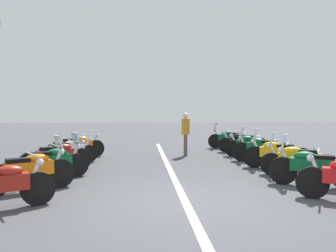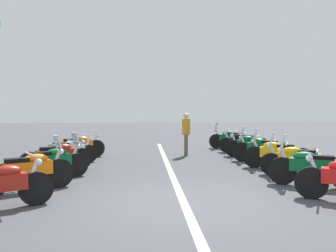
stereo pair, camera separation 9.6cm
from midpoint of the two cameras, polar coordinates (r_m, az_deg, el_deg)
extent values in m
plane|color=#424247|center=(7.03, 2.94, -12.28)|extent=(80.00, 80.00, 0.00)
cube|color=beige|center=(10.61, 0.55, -7.12)|extent=(15.61, 0.16, 0.01)
cylinder|color=black|center=(7.20, -20.33, -9.49)|extent=(0.44, 0.62, 0.64)
ellipsoid|color=maroon|center=(7.03, -24.47, -6.71)|extent=(0.49, 0.58, 0.22)
cylinder|color=silver|center=(7.13, -20.84, -7.16)|extent=(0.21, 0.29, 0.58)
cylinder|color=silver|center=(7.06, -21.21, -4.30)|extent=(0.56, 0.35, 0.04)
sphere|color=silver|center=(7.12, -20.00, -5.53)|extent=(0.14, 0.14, 0.14)
cylinder|color=black|center=(8.57, -17.05, -7.35)|extent=(0.46, 0.66, 0.68)
cube|color=orange|center=(8.37, -21.56, -6.41)|extent=(0.76, 1.04, 0.30)
ellipsoid|color=orange|center=(8.38, -20.38, -5.00)|extent=(0.49, 0.58, 0.22)
cube|color=black|center=(8.30, -23.07, -5.26)|extent=(0.47, 0.55, 0.12)
cylinder|color=silver|center=(8.50, -17.47, -5.39)|extent=(0.21, 0.29, 0.58)
cylinder|color=silver|center=(8.45, -17.77, -2.98)|extent=(0.56, 0.35, 0.04)
sphere|color=silver|center=(8.51, -16.78, -4.01)|extent=(0.14, 0.14, 0.14)
cylinder|color=silver|center=(8.52, -24.51, -8.24)|extent=(0.35, 0.52, 0.08)
cube|color=silver|center=(8.47, -17.25, -2.49)|extent=(0.37, 0.29, 0.32)
cylinder|color=black|center=(9.82, -14.44, -6.16)|extent=(0.46, 0.61, 0.63)
cylinder|color=black|center=(9.39, -22.56, -6.69)|extent=(0.46, 0.61, 0.63)
cube|color=#0C592D|center=(9.55, -18.42, -5.37)|extent=(0.81, 1.06, 0.30)
ellipsoid|color=#0C592D|center=(9.58, -17.42, -4.12)|extent=(0.50, 0.58, 0.22)
cube|color=black|center=(9.47, -19.71, -4.36)|extent=(0.48, 0.54, 0.12)
cylinder|color=silver|center=(9.75, -14.79, -4.44)|extent=(0.21, 0.28, 0.58)
cylinder|color=silver|center=(9.70, -15.04, -2.34)|extent=(0.54, 0.37, 0.04)
sphere|color=silver|center=(9.77, -14.21, -3.24)|extent=(0.14, 0.14, 0.14)
cylinder|color=silver|center=(9.65, -21.15, -6.99)|extent=(0.36, 0.51, 0.08)
cube|color=silver|center=(9.72, -14.61, -1.91)|extent=(0.37, 0.30, 0.32)
cylinder|color=black|center=(11.03, -13.66, -5.16)|extent=(0.48, 0.61, 0.64)
cylinder|color=black|center=(10.49, -21.28, -5.67)|extent=(0.48, 0.61, 0.64)
cube|color=maroon|center=(10.71, -17.38, -4.47)|extent=(0.89, 1.11, 0.30)
ellipsoid|color=maroon|center=(10.76, -16.50, -3.35)|extent=(0.51, 0.58, 0.22)
cube|color=black|center=(10.62, -18.51, -3.57)|extent=(0.49, 0.54, 0.12)
cylinder|color=silver|center=(10.97, -13.96, -3.62)|extent=(0.22, 0.28, 0.58)
cylinder|color=silver|center=(10.92, -14.17, -1.76)|extent=(0.53, 0.38, 0.04)
sphere|color=silver|center=(11.00, -13.45, -2.56)|extent=(0.14, 0.14, 0.14)
cylinder|color=silver|center=(10.77, -19.99, -5.95)|extent=(0.38, 0.50, 0.08)
cylinder|color=black|center=(12.29, -12.57, -4.41)|extent=(0.44, 0.59, 0.60)
cylinder|color=black|center=(11.80, -19.21, -4.80)|extent=(0.44, 0.59, 0.60)
cube|color=white|center=(12.00, -15.83, -3.76)|extent=(0.83, 1.10, 0.30)
ellipsoid|color=white|center=(12.04, -15.03, -2.77)|extent=(0.49, 0.58, 0.22)
cube|color=black|center=(11.91, -16.84, -2.95)|extent=(0.47, 0.55, 0.12)
cylinder|color=silver|center=(12.23, -12.84, -3.04)|extent=(0.21, 0.28, 0.58)
cylinder|color=silver|center=(12.19, -13.03, -1.36)|extent=(0.55, 0.36, 0.04)
sphere|color=silver|center=(12.26, -12.37, -2.08)|extent=(0.14, 0.14, 0.14)
cylinder|color=silver|center=(12.07, -18.09, -5.05)|extent=(0.36, 0.51, 0.08)
cylinder|color=black|center=(13.61, -11.41, -3.60)|extent=(0.47, 0.63, 0.66)
cylinder|color=black|center=(13.06, -17.52, -3.94)|extent=(0.47, 0.63, 0.66)
cube|color=orange|center=(13.30, -14.41, -3.00)|extent=(0.85, 1.13, 0.30)
ellipsoid|color=orange|center=(13.35, -13.70, -2.11)|extent=(0.50, 0.58, 0.22)
cube|color=black|center=(13.20, -15.31, -2.27)|extent=(0.48, 0.54, 0.12)
cylinder|color=silver|center=(13.56, -11.66, -2.35)|extent=(0.21, 0.28, 0.58)
cylinder|color=silver|center=(13.52, -11.83, -0.84)|extent=(0.55, 0.36, 0.04)
sphere|color=silver|center=(13.59, -11.24, -1.49)|extent=(0.14, 0.14, 0.14)
cylinder|color=silver|center=(13.34, -16.51, -4.22)|extent=(0.36, 0.51, 0.08)
cylinder|color=black|center=(7.80, 22.63, -8.52)|extent=(0.44, 0.64, 0.65)
cylinder|color=silver|center=(7.75, 23.12, -6.35)|extent=(0.20, 0.29, 0.58)
cylinder|color=silver|center=(7.70, 23.47, -3.71)|extent=(0.56, 0.34, 0.04)
sphere|color=silver|center=(7.73, 22.33, -4.87)|extent=(0.14, 0.14, 0.14)
cylinder|color=black|center=(8.98, 18.38, -6.92)|extent=(0.43, 0.66, 0.67)
cube|color=#0C592D|center=(8.93, 22.77, -5.89)|extent=(0.72, 1.05, 0.30)
ellipsoid|color=#0C592D|center=(8.90, 21.64, -4.59)|extent=(0.47, 0.58, 0.22)
cube|color=black|center=(8.91, 24.22, -4.77)|extent=(0.45, 0.55, 0.12)
cylinder|color=silver|center=(8.93, 18.80, -5.04)|extent=(0.19, 0.29, 0.58)
cylinder|color=silver|center=(8.89, 19.09, -2.74)|extent=(0.57, 0.32, 0.04)
sphere|color=silver|center=(8.92, 18.11, -3.75)|extent=(0.14, 0.14, 0.14)
cylinder|color=silver|center=(8.81, 25.41, -7.91)|extent=(0.32, 0.53, 0.08)
cube|color=silver|center=(8.89, 18.59, -2.28)|extent=(0.38, 0.27, 0.32)
cylinder|color=black|center=(10.17, 16.69, -5.93)|extent=(0.35, 0.62, 0.61)
cylinder|color=black|center=(10.27, 24.82, -5.99)|extent=(0.35, 0.62, 0.61)
cube|color=#EAB214|center=(10.17, 20.79, -4.97)|extent=(0.65, 1.13, 0.30)
ellipsoid|color=#EAB214|center=(10.13, 19.79, -3.84)|extent=(0.43, 0.58, 0.22)
cube|color=black|center=(10.16, 22.05, -3.98)|extent=(0.41, 0.54, 0.12)
cylinder|color=silver|center=(10.13, 17.05, -4.26)|extent=(0.17, 0.30, 0.58)
cylinder|color=silver|center=(10.09, 17.31, -2.23)|extent=(0.59, 0.26, 0.04)
sphere|color=silver|center=(10.11, 16.45, -3.13)|extent=(0.14, 0.14, 0.14)
cylinder|color=silver|center=(10.07, 23.31, -6.66)|extent=(0.27, 0.54, 0.08)
cube|color=silver|center=(10.08, 16.86, -1.83)|extent=(0.38, 0.24, 0.32)
cylinder|color=black|center=(11.25, 14.16, -4.91)|extent=(0.41, 0.67, 0.68)
cylinder|color=black|center=(11.18, 21.27, -5.07)|extent=(0.41, 0.67, 0.68)
cube|color=#EAB214|center=(11.17, 17.72, -4.08)|extent=(0.70, 1.08, 0.30)
ellipsoid|color=#EAB214|center=(11.16, 16.81, -3.04)|extent=(0.45, 0.58, 0.22)
cube|color=black|center=(11.14, 18.86, -3.19)|extent=(0.44, 0.54, 0.12)
cylinder|color=silver|center=(11.21, 14.48, -3.40)|extent=(0.18, 0.29, 0.58)
cylinder|color=silver|center=(11.17, 14.71, -1.57)|extent=(0.58, 0.30, 0.04)
sphere|color=silver|center=(11.20, 13.94, -2.37)|extent=(0.14, 0.14, 0.14)
cylinder|color=silver|center=(11.02, 19.82, -5.69)|extent=(0.30, 0.53, 0.08)
cube|color=silver|center=(11.18, 14.31, -1.20)|extent=(0.38, 0.26, 0.32)
cylinder|color=black|center=(12.54, 12.19, -4.11)|extent=(0.41, 0.67, 0.67)
cylinder|color=black|center=(12.42, 18.75, -4.26)|extent=(0.41, 0.67, 0.67)
cube|color=#0C592D|center=(12.44, 15.46, -3.37)|extent=(0.71, 1.11, 0.30)
ellipsoid|color=#0C592D|center=(12.44, 14.65, -2.43)|extent=(0.45, 0.58, 0.22)
cube|color=black|center=(12.40, 16.48, -2.56)|extent=(0.44, 0.54, 0.12)
cylinder|color=silver|center=(12.50, 12.47, -2.75)|extent=(0.18, 0.29, 0.58)
cylinder|color=silver|center=(12.47, 12.67, -1.11)|extent=(0.58, 0.29, 0.04)
sphere|color=silver|center=(12.50, 11.98, -1.83)|extent=(0.14, 0.14, 0.14)
cylinder|color=silver|center=(12.26, 17.37, -4.80)|extent=(0.30, 0.53, 0.08)
cube|color=silver|center=(12.47, 12.31, -0.78)|extent=(0.38, 0.26, 0.32)
cylinder|color=black|center=(13.74, 10.75, -3.58)|extent=(0.37, 0.64, 0.64)
cylinder|color=black|center=(13.64, 16.71, -3.69)|extent=(0.37, 0.64, 0.64)
cube|color=#0C592D|center=(13.65, 13.73, -2.89)|extent=(0.66, 1.11, 0.30)
ellipsoid|color=#0C592D|center=(13.65, 12.98, -2.04)|extent=(0.43, 0.58, 0.22)
cube|color=black|center=(13.62, 14.66, -2.15)|extent=(0.42, 0.54, 0.12)
cylinder|color=silver|center=(13.70, 11.01, -2.33)|extent=(0.17, 0.29, 0.58)
cylinder|color=silver|center=(13.67, 11.19, -0.83)|extent=(0.59, 0.27, 0.04)
sphere|color=silver|center=(13.70, 10.56, -1.49)|extent=(0.14, 0.14, 0.14)
cylinder|color=silver|center=(13.48, 15.48, -4.16)|extent=(0.28, 0.54, 0.08)
cylinder|color=black|center=(15.01, 9.64, -3.05)|extent=(0.34, 0.64, 0.63)
cylinder|color=black|center=(14.92, 15.20, -3.14)|extent=(0.34, 0.64, 0.63)
cube|color=black|center=(14.93, 12.42, -2.41)|extent=(0.64, 1.13, 0.30)
ellipsoid|color=black|center=(14.92, 11.74, -1.64)|extent=(0.42, 0.58, 0.22)
cube|color=black|center=(14.90, 13.27, -1.74)|extent=(0.41, 0.54, 0.12)
cylinder|color=silver|center=(14.97, 9.88, -1.91)|extent=(0.16, 0.30, 0.58)
cylinder|color=silver|center=(14.94, 10.04, -0.54)|extent=(0.60, 0.25, 0.04)
sphere|color=silver|center=(14.97, 9.47, -1.14)|extent=(0.14, 0.14, 0.14)
cylinder|color=silver|center=(14.76, 14.06, -3.56)|extent=(0.26, 0.54, 0.08)
cylinder|color=black|center=(16.41, 8.04, -2.47)|extent=(0.45, 0.65, 0.67)
cylinder|color=black|center=(16.05, 13.02, -2.63)|extent=(0.45, 0.65, 0.67)
cube|color=#0C592D|center=(16.20, 10.51, -1.92)|extent=(0.78, 1.10, 0.30)
ellipsoid|color=#0C592D|center=(16.23, 9.90, -1.19)|extent=(0.48, 0.58, 0.22)
cube|color=black|center=(16.13, 11.27, -1.30)|extent=(0.46, 0.55, 0.12)
cylinder|color=silver|center=(16.37, 8.25, -1.43)|extent=(0.20, 0.29, 0.58)
cylinder|color=silver|center=(16.34, 8.40, -0.17)|extent=(0.56, 0.34, 0.04)
sphere|color=silver|center=(16.39, 7.89, -0.72)|extent=(0.14, 0.14, 0.14)
cylinder|color=silver|center=(15.95, 11.85, -3.01)|extent=(0.34, 0.52, 0.08)
cube|color=silver|center=(16.36, 8.13, 0.08)|extent=(0.37, 0.28, 0.32)
cube|color=orange|center=(12.24, 22.95, -5.95)|extent=(0.36, 0.36, 0.03)
cone|color=orange|center=(12.20, 22.98, -4.56)|extent=(0.26, 0.26, 0.60)
cylinder|color=white|center=(12.20, 22.98, -4.44)|extent=(0.19, 0.19, 0.07)
cylinder|color=brown|center=(13.59, 3.15, -3.18)|extent=(0.14, 0.14, 0.83)
cylinder|color=brown|center=(13.77, 3.16, -3.10)|extent=(0.14, 0.14, 0.83)
cylinder|color=orange|center=(13.63, 3.17, -0.09)|extent=(0.32, 0.32, 0.62)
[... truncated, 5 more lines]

